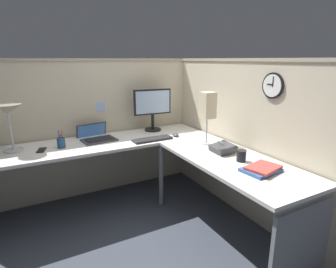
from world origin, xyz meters
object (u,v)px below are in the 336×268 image
keyboard (152,139)px  cell_phone (41,150)px  laptop (96,136)px  pen_cup (61,142)px  desk_lamp_paper (208,107)px  book_stack (262,169)px  desk_lamp_dome (8,113)px  monitor (153,107)px  coffee_mug (241,156)px  office_phone (223,149)px  computer_mouse (176,135)px  wall_clock (273,86)px

keyboard → cell_phone: 1.10m
laptop → pen_cup: 0.41m
desk_lamp_paper → book_stack: bearing=-93.6°
laptop → desk_lamp_dome: (-0.79, -0.06, 0.34)m
monitor → keyboard: size_ratio=1.16×
monitor → coffee_mug: monitor is taller
keyboard → laptop: bearing=144.8°
office_phone → desk_lamp_paper: 0.46m
cell_phone → coffee_mug: size_ratio=1.50×
pen_cup → desk_lamp_paper: (1.33, -0.57, 0.33)m
monitor → pen_cup: bearing=-170.3°
monitor → cell_phone: size_ratio=3.47×
laptop → computer_mouse: size_ratio=4.03×
office_phone → book_stack: bearing=-93.0°
pen_cup → book_stack: bearing=-47.0°
coffee_mug → book_stack: bearing=-94.0°
cell_phone → keyboard: bearing=6.8°
pen_cup → coffee_mug: (1.29, -1.12, -0.00)m
laptop → pen_cup: size_ratio=2.33×
office_phone → book_stack: size_ratio=0.69×
pen_cup → desk_lamp_paper: size_ratio=0.34×
keyboard → coffee_mug: bearing=-68.2°
wall_clock → monitor: bearing=111.9°
keyboard → office_phone: (0.41, -0.68, 0.03)m
book_stack → desk_lamp_dome: bearing=139.0°
cell_phone → wall_clock: 2.19m
computer_mouse → desk_lamp_paper: size_ratio=0.20×
pen_cup → computer_mouse: bearing=-8.5°
cell_phone → coffee_mug: bearing=-20.5°
cell_phone → book_stack: book_stack is taller
pen_cup → wall_clock: size_ratio=0.82×
desk_lamp_dome → pen_cup: size_ratio=2.47×
office_phone → laptop: bearing=132.0°
keyboard → cell_phone: bearing=168.9°
pen_cup → book_stack: size_ratio=0.57×
pen_cup → office_phone: bearing=-33.8°
cell_phone → desk_lamp_paper: 1.66m
book_stack → wall_clock: 0.73m
keyboard → office_phone: office_phone is taller
keyboard → desk_lamp_dome: desk_lamp_dome is taller
desk_lamp_dome → wall_clock: 2.37m
office_phone → wall_clock: (0.30, -0.24, 0.59)m
desk_lamp_dome → pen_cup: (0.41, -0.10, -0.31)m
computer_mouse → pen_cup: (-1.19, 0.18, 0.04)m
office_phone → wall_clock: bearing=-39.0°
computer_mouse → wall_clock: bearing=-66.2°
cell_phone → desk_lamp_paper: bearing=-4.0°
laptop → cell_phone: laptop is taller
laptop → cell_phone: bearing=-163.9°
laptop → keyboard: 0.63m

